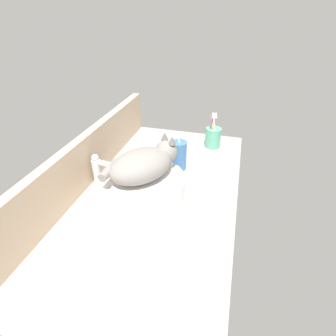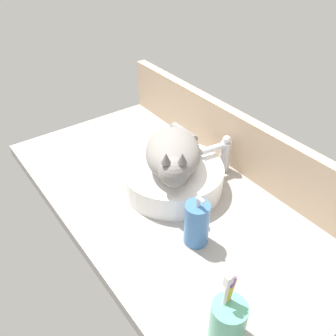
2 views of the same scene
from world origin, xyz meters
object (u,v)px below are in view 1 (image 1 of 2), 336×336
object	(u,v)px
toothbrush_cup	(213,137)
cat	(144,164)
soap_dispenser	(179,155)
sink_basin	(142,187)
faucet	(99,169)

from	to	relation	value
toothbrush_cup	cat	bearing A→B (deg)	156.36
soap_dispenser	toothbrush_cup	size ratio (longest dim) A/B	0.88
sink_basin	cat	xyz separation A→B (cm)	(1.16, -0.73, 9.78)
soap_dispenser	toothbrush_cup	bearing A→B (deg)	-25.85
sink_basin	toothbrush_cup	world-z (taller)	toothbrush_cup
sink_basin	soap_dispenser	bearing A→B (deg)	-21.62
sink_basin	faucet	size ratio (longest dim) A/B	2.40
sink_basin	soap_dispenser	xyz separation A→B (cm)	(22.76, -9.02, 2.62)
faucet	sink_basin	bearing A→B (deg)	-98.30
cat	faucet	size ratio (longest dim) A/B	2.22
soap_dispenser	faucet	bearing A→B (deg)	125.44
faucet	soap_dispenser	size ratio (longest dim) A/B	0.83
sink_basin	faucet	distance (cm)	19.53
faucet	soap_dispenser	xyz separation A→B (cm)	(19.98, -28.07, -0.66)
cat	faucet	world-z (taller)	cat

